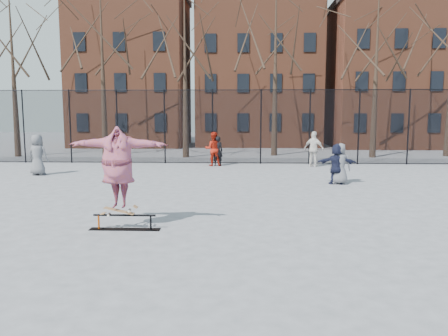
{
  "coord_description": "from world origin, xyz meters",
  "views": [
    {
      "loc": [
        0.21,
        -10.55,
        2.76
      ],
      "look_at": [
        -0.3,
        1.5,
        1.23
      ],
      "focal_mm": 35.0,
      "sensor_mm": 36.0,
      "label": 1
    }
  ],
  "objects_px": {
    "skateboard": "(119,212)",
    "bystander_extra": "(340,164)",
    "skate_rail": "(125,224)",
    "bystander_grey": "(38,155)",
    "bystander_red": "(213,149)",
    "bystander_navy": "(337,164)",
    "bystander_white": "(314,149)",
    "skater": "(118,170)",
    "bystander_black": "(217,151)"
  },
  "relations": [
    {
      "from": "bystander_extra",
      "to": "bystander_white",
      "type": "bearing_deg",
      "value": -79.48
    },
    {
      "from": "skateboard",
      "to": "bystander_white",
      "type": "relative_size",
      "value": 0.43
    },
    {
      "from": "skateboard",
      "to": "bystander_grey",
      "type": "relative_size",
      "value": 0.43
    },
    {
      "from": "skate_rail",
      "to": "skateboard",
      "type": "xyz_separation_m",
      "value": [
        -0.12,
        0.0,
        0.27
      ]
    },
    {
      "from": "skate_rail",
      "to": "bystander_extra",
      "type": "bearing_deg",
      "value": 46.5
    },
    {
      "from": "bystander_grey",
      "to": "bystander_navy",
      "type": "distance_m",
      "value": 12.84
    },
    {
      "from": "bystander_grey",
      "to": "bystander_white",
      "type": "height_order",
      "value": "bystander_white"
    },
    {
      "from": "skater",
      "to": "bystander_red",
      "type": "distance_m",
      "value": 12.64
    },
    {
      "from": "bystander_white",
      "to": "skateboard",
      "type": "bearing_deg",
      "value": 95.56
    },
    {
      "from": "skate_rail",
      "to": "bystander_white",
      "type": "bearing_deg",
      "value": 62.49
    },
    {
      "from": "bystander_navy",
      "to": "skateboard",
      "type": "bearing_deg",
      "value": 54.76
    },
    {
      "from": "skater",
      "to": "bystander_grey",
      "type": "xyz_separation_m",
      "value": [
        -6.13,
        8.82,
        -0.51
      ]
    },
    {
      "from": "bystander_red",
      "to": "bystander_navy",
      "type": "height_order",
      "value": "bystander_red"
    },
    {
      "from": "bystander_extra",
      "to": "skate_rail",
      "type": "bearing_deg",
      "value": 55.6
    },
    {
      "from": "skate_rail",
      "to": "bystander_grey",
      "type": "height_order",
      "value": "bystander_grey"
    },
    {
      "from": "bystander_white",
      "to": "bystander_extra",
      "type": "height_order",
      "value": "bystander_white"
    },
    {
      "from": "skater",
      "to": "bystander_extra",
      "type": "distance_m",
      "value": 9.65
    },
    {
      "from": "bystander_navy",
      "to": "bystander_extra",
      "type": "height_order",
      "value": "bystander_extra"
    },
    {
      "from": "bystander_red",
      "to": "bystander_white",
      "type": "xyz_separation_m",
      "value": [
        5.16,
        -0.19,
        0.02
      ]
    },
    {
      "from": "bystander_white",
      "to": "bystander_navy",
      "type": "relative_size",
      "value": 1.14
    },
    {
      "from": "bystander_grey",
      "to": "bystander_white",
      "type": "bearing_deg",
      "value": -157.69
    },
    {
      "from": "bystander_navy",
      "to": "bystander_extra",
      "type": "bearing_deg",
      "value": -169.04
    },
    {
      "from": "bystander_grey",
      "to": "bystander_red",
      "type": "height_order",
      "value": "bystander_grey"
    },
    {
      "from": "bystander_navy",
      "to": "skater",
      "type": "bearing_deg",
      "value": 54.76
    },
    {
      "from": "skateboard",
      "to": "bystander_black",
      "type": "relative_size",
      "value": 0.5
    },
    {
      "from": "skate_rail",
      "to": "bystander_grey",
      "type": "xyz_separation_m",
      "value": [
        -6.25,
        8.82,
        0.76
      ]
    },
    {
      "from": "skate_rail",
      "to": "skateboard",
      "type": "height_order",
      "value": "skateboard"
    },
    {
      "from": "skateboard",
      "to": "bystander_white",
      "type": "height_order",
      "value": "bystander_white"
    },
    {
      "from": "bystander_red",
      "to": "bystander_navy",
      "type": "relative_size",
      "value": 1.11
    },
    {
      "from": "bystander_red",
      "to": "skateboard",
      "type": "bearing_deg",
      "value": 79.84
    },
    {
      "from": "bystander_black",
      "to": "bystander_navy",
      "type": "height_order",
      "value": "bystander_navy"
    },
    {
      "from": "bystander_white",
      "to": "bystander_extra",
      "type": "relative_size",
      "value": 1.14
    },
    {
      "from": "bystander_red",
      "to": "bystander_extra",
      "type": "distance_m",
      "value": 7.73
    },
    {
      "from": "skater",
      "to": "bystander_white",
      "type": "xyz_separation_m",
      "value": [
        6.56,
        12.36,
        -0.51
      ]
    },
    {
      "from": "skater",
      "to": "bystander_navy",
      "type": "relative_size",
      "value": 1.48
    },
    {
      "from": "skate_rail",
      "to": "bystander_black",
      "type": "relative_size",
      "value": 1.09
    },
    {
      "from": "bystander_grey",
      "to": "bystander_extra",
      "type": "distance_m",
      "value": 12.97
    },
    {
      "from": "bystander_grey",
      "to": "bystander_extra",
      "type": "height_order",
      "value": "bystander_grey"
    },
    {
      "from": "skateboard",
      "to": "bystander_navy",
      "type": "relative_size",
      "value": 0.49
    },
    {
      "from": "skateboard",
      "to": "bystander_extra",
      "type": "bearing_deg",
      "value": 45.98
    },
    {
      "from": "skateboard",
      "to": "bystander_extra",
      "type": "distance_m",
      "value": 9.64
    },
    {
      "from": "bystander_red",
      "to": "bystander_white",
      "type": "relative_size",
      "value": 0.97
    },
    {
      "from": "bystander_red",
      "to": "bystander_navy",
      "type": "distance_m",
      "value": 7.65
    },
    {
      "from": "skateboard",
      "to": "bystander_red",
      "type": "relative_size",
      "value": 0.44
    },
    {
      "from": "skateboard",
      "to": "bystander_white",
      "type": "distance_m",
      "value": 14.0
    },
    {
      "from": "bystander_black",
      "to": "bystander_navy",
      "type": "relative_size",
      "value": 0.98
    },
    {
      "from": "skate_rail",
      "to": "bystander_red",
      "type": "distance_m",
      "value": 12.64
    },
    {
      "from": "skateboard",
      "to": "bystander_navy",
      "type": "distance_m",
      "value": 9.55
    },
    {
      "from": "skateboard",
      "to": "bystander_grey",
      "type": "xyz_separation_m",
      "value": [
        -6.13,
        8.82,
        0.49
      ]
    },
    {
      "from": "bystander_red",
      "to": "bystander_white",
      "type": "height_order",
      "value": "bystander_white"
    }
  ]
}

